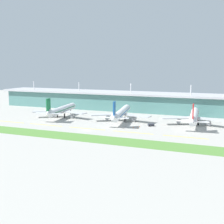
{
  "coord_description": "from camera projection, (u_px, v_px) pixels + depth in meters",
  "views": [
    {
      "loc": [
        90.83,
        -177.95,
        43.51
      ],
      "look_at": [
        1.85,
        40.88,
        7.0
      ],
      "focal_mm": 47.96,
      "sensor_mm": 36.0,
      "label": 1
    }
  ],
  "objects": [
    {
      "name": "airliner_middle",
      "position": [
        121.0,
        113.0,
        238.2
      ],
      "size": [
        47.97,
        66.79,
        18.9
      ],
      "color": "white",
      "rests_on": "ground"
    },
    {
      "name": "safety_cone_nose_front",
      "position": [
        137.0,
        128.0,
        209.84
      ],
      "size": [
        0.56,
        0.56,
        0.7
      ],
      "primitive_type": "cone",
      "color": "orange",
      "rests_on": "ground"
    },
    {
      "name": "taxiway_stripe_mid_west",
      "position": [
        46.0,
        125.0,
        222.4
      ],
      "size": [
        28.0,
        0.7,
        0.04
      ],
      "primitive_type": "cube",
      "color": "yellow",
      "rests_on": "ground"
    },
    {
      "name": "safety_cone_left_wingtip",
      "position": [
        133.0,
        127.0,
        212.91
      ],
      "size": [
        0.56,
        0.56,
        0.7
      ],
      "primitive_type": "cone",
      "color": "orange",
      "rests_on": "ground"
    },
    {
      "name": "ground_plane",
      "position": [
        87.0,
        130.0,
        203.36
      ],
      "size": [
        600.0,
        600.0,
        0.0
      ],
      "primitive_type": "plane",
      "color": "#A8A59E"
    },
    {
      "name": "terminal_building",
      "position": [
        133.0,
        101.0,
        292.47
      ],
      "size": [
        288.0,
        34.0,
        26.95
      ],
      "color": "slate",
      "rests_on": "ground"
    },
    {
      "name": "airliner_far",
      "position": [
        194.0,
        116.0,
        222.04
      ],
      "size": [
        48.61,
        63.62,
        18.9
      ],
      "color": "white",
      "rests_on": "ground"
    },
    {
      "name": "grass_verge",
      "position": [
        73.0,
        137.0,
        185.61
      ],
      "size": [
        300.0,
        18.0,
        0.1
      ],
      "primitive_type": "cube",
      "color": "#518438",
      "rests_on": "ground"
    },
    {
      "name": "pushback_tug",
      "position": [
        151.0,
        125.0,
        217.72
      ],
      "size": [
        4.98,
        4.5,
        1.85
      ],
      "color": "#333842",
      "rests_on": "ground"
    },
    {
      "name": "taxiway_stripe_mid_east",
      "position": [
        133.0,
        133.0,
        197.09
      ],
      "size": [
        28.0,
        0.7,
        0.04
      ],
      "primitive_type": "cube",
      "color": "yellow",
      "rests_on": "ground"
    },
    {
      "name": "safety_cone_right_wingtip",
      "position": [
        140.0,
        127.0,
        214.77
      ],
      "size": [
        0.56,
        0.56,
        0.7
      ],
      "primitive_type": "cone",
      "color": "orange",
      "rests_on": "ground"
    },
    {
      "name": "taxiway_stripe_west",
      "position": [
        10.0,
        122.0,
        235.06
      ],
      "size": [
        28.0,
        0.7,
        0.04
      ],
      "primitive_type": "cube",
      "color": "yellow",
      "rests_on": "ground"
    },
    {
      "name": "taxiway_stripe_centre",
      "position": [
        87.0,
        128.0,
        209.75
      ],
      "size": [
        28.0,
        0.7,
        0.04
      ],
      "primitive_type": "cube",
      "color": "yellow",
      "rests_on": "ground"
    },
    {
      "name": "airliner_near",
      "position": [
        62.0,
        110.0,
        254.6
      ],
      "size": [
        48.24,
        60.02,
        18.9
      ],
      "color": "silver",
      "rests_on": "ground"
    },
    {
      "name": "taxiway_stripe_east",
      "position": [
        185.0,
        137.0,
        184.43
      ],
      "size": [
        28.0,
        0.7,
        0.04
      ],
      "primitive_type": "cube",
      "color": "yellow",
      "rests_on": "ground"
    }
  ]
}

